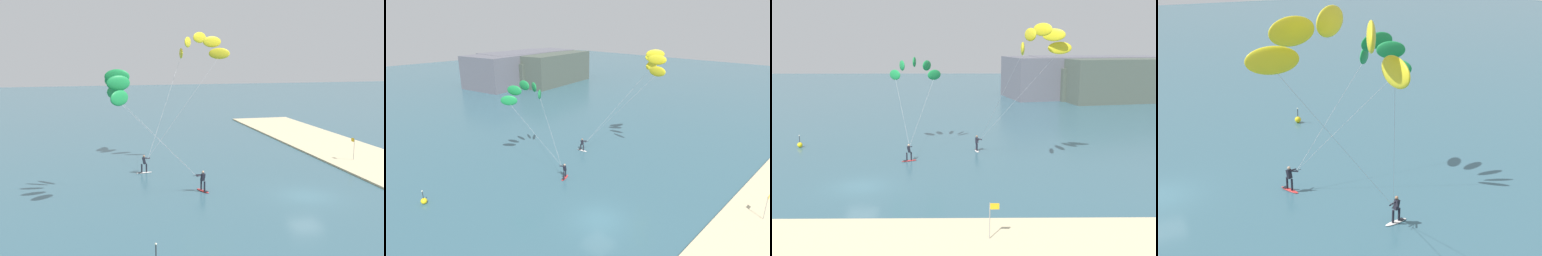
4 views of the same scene
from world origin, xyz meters
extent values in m
plane|color=#386070|center=(0.00, 0.00, 0.00)|extent=(240.00, 240.00, 0.00)
ellipsoid|color=red|center=(3.03, 7.49, 0.04)|extent=(1.52, 0.91, 0.08)
cube|color=black|center=(2.65, 7.33, 0.09)|extent=(0.37, 0.37, 0.02)
cylinder|color=black|center=(3.23, 7.57, 0.47)|extent=(0.14, 0.14, 0.78)
cylinder|color=black|center=(2.83, 7.41, 0.47)|extent=(0.14, 0.14, 0.78)
cube|color=black|center=(3.03, 7.49, 1.16)|extent=(0.41, 0.40, 0.63)
sphere|color=tan|center=(3.03, 7.49, 1.58)|extent=(0.20, 0.20, 0.20)
cylinder|color=black|center=(3.04, 8.04, 1.31)|extent=(0.03, 0.55, 0.03)
cylinder|color=black|center=(2.92, 7.77, 1.34)|extent=(0.30, 0.59, 0.15)
cylinder|color=black|center=(3.14, 7.76, 1.34)|extent=(0.31, 0.59, 0.15)
ellipsoid|color=#1E9347|center=(5.20, 14.02, 7.80)|extent=(1.54, 1.52, 1.10)
ellipsoid|color=#1E9347|center=(4.42, 14.02, 8.79)|extent=(1.01, 1.82, 1.10)
ellipsoid|color=#1E9347|center=(3.09, 14.03, 9.18)|extent=(0.34, 1.84, 1.10)
ellipsoid|color=#1E9347|center=(1.76, 14.05, 8.79)|extent=(0.99, 1.82, 1.10)
ellipsoid|color=#1E9347|center=(0.97, 14.05, 7.80)|extent=(1.52, 1.54, 1.10)
cylinder|color=#B2B2B7|center=(4.12, 11.03, 4.40)|extent=(2.19, 5.99, 6.20)
cylinder|color=#B2B2B7|center=(2.00, 11.05, 4.40)|extent=(2.08, 6.03, 6.20)
ellipsoid|color=white|center=(9.72, 11.33, 0.04)|extent=(0.56, 1.53, 0.08)
cube|color=black|center=(9.66, 11.74, 0.09)|extent=(0.32, 0.32, 0.02)
cylinder|color=black|center=(9.75, 11.11, 0.47)|extent=(0.14, 0.14, 0.78)
cylinder|color=black|center=(9.69, 11.55, 0.47)|extent=(0.14, 0.14, 0.78)
cube|color=black|center=(9.72, 11.33, 1.16)|extent=(0.34, 0.36, 0.63)
sphere|color=#9E7051|center=(9.72, 11.33, 1.58)|extent=(0.20, 0.20, 0.20)
cylinder|color=black|center=(10.07, 10.90, 1.31)|extent=(0.37, 0.44, 0.03)
cylinder|color=black|center=(9.98, 11.19, 1.34)|extent=(0.57, 0.37, 0.15)
cylinder|color=black|center=(9.81, 11.05, 1.34)|extent=(0.27, 0.60, 0.15)
ellipsoid|color=yellow|center=(13.15, 3.27, 10.78)|extent=(0.53, 2.14, 1.10)
ellipsoid|color=yellow|center=(13.85, 3.84, 11.93)|extent=(0.92, 2.12, 1.10)
ellipsoid|color=yellow|center=(15.04, 4.82, 12.37)|extent=(1.59, 1.84, 1.10)
ellipsoid|color=yellow|center=(16.23, 5.79, 11.93)|extent=(2.02, 1.29, 1.10)
ellipsoid|color=yellow|center=(16.93, 6.36, 10.78)|extent=(2.14, 0.53, 1.10)
cylinder|color=#B2B2B7|center=(11.61, 7.09, 5.90)|extent=(3.10, 7.65, 9.18)
cylinder|color=#B2B2B7|center=(13.50, 8.63, 5.90)|extent=(6.88, 4.57, 9.18)
sphere|color=yellow|center=(-9.46, 13.16, 0.28)|extent=(0.56, 0.56, 0.56)
cylinder|color=#262628|center=(-9.46, 13.16, 0.91)|extent=(0.06, 0.06, 0.70)
sphere|color=#F2F2CC|center=(-9.46, 13.16, 1.32)|extent=(0.12, 0.12, 0.12)
cylinder|color=gray|center=(9.63, -9.93, 1.26)|extent=(0.05, 0.05, 2.20)
cube|color=yellow|center=(9.91, -9.93, 2.14)|extent=(0.52, 0.03, 0.36)
cube|color=#4C564C|center=(33.42, 53.15, 3.10)|extent=(14.55, 9.40, 6.20)
cube|color=slate|center=(36.04, 57.45, 4.09)|extent=(26.32, 11.25, 8.19)
cube|color=#565B60|center=(34.21, 53.25, 2.33)|extent=(21.75, 10.02, 4.66)
cube|color=slate|center=(31.25, 56.70, 4.06)|extent=(29.05, 17.58, 8.13)
cube|color=#4C564C|center=(38.48, 50.59, 4.01)|extent=(23.35, 14.87, 8.02)
camera|label=1|loc=(-32.09, 16.49, 11.09)|focal=44.15mm
camera|label=2|loc=(-17.00, -14.21, 15.87)|focal=28.76mm
camera|label=3|loc=(7.88, -33.95, 11.53)|focal=41.52mm
camera|label=4|loc=(31.53, -3.04, 14.79)|focal=48.36mm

